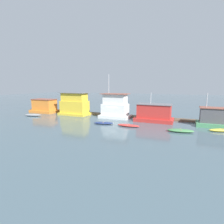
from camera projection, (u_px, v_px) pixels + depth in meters
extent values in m
plane|color=#475B66|center=(114.00, 118.00, 36.21)|extent=(200.00, 200.00, 0.00)
cube|color=brown|center=(118.00, 115.00, 38.56)|extent=(51.00, 1.84, 0.30)
cube|color=orange|center=(45.00, 111.00, 43.66)|extent=(6.54, 3.98, 0.62)
cube|color=orange|center=(44.00, 105.00, 43.41)|extent=(5.50, 2.94, 2.59)
cube|color=brown|center=(44.00, 99.00, 43.20)|extent=(5.80, 3.24, 0.12)
cube|color=gold|center=(75.00, 114.00, 40.19)|extent=(6.90, 3.83, 0.48)
cube|color=gold|center=(75.00, 107.00, 39.95)|extent=(6.14, 3.06, 2.68)
cube|color=gold|center=(74.00, 97.00, 39.60)|extent=(5.64, 2.56, 1.82)
cube|color=slate|center=(74.00, 93.00, 39.45)|extent=(6.44, 3.36, 0.12)
cube|color=white|center=(115.00, 116.00, 36.50)|extent=(6.13, 3.96, 0.62)
cube|color=white|center=(115.00, 109.00, 36.28)|extent=(5.21, 3.04, 2.27)
cube|color=white|center=(115.00, 99.00, 35.94)|extent=(4.61, 2.44, 2.03)
cube|color=brown|center=(115.00, 94.00, 35.78)|extent=(5.51, 3.34, 0.12)
cylinder|color=#B2B2B7|center=(109.00, 84.00, 36.02)|extent=(0.12, 0.12, 3.91)
cube|color=red|center=(154.00, 119.00, 32.98)|extent=(7.01, 3.88, 0.66)
cube|color=red|center=(154.00, 111.00, 32.73)|extent=(6.02, 2.89, 2.52)
cube|color=slate|center=(154.00, 104.00, 32.52)|extent=(6.32, 3.19, 0.12)
cylinder|color=#B2B2B7|center=(151.00, 98.00, 32.62)|extent=(0.12, 0.12, 2.04)
cube|color=#4C9360|center=(214.00, 125.00, 28.71)|extent=(5.46, 3.28, 0.67)
cube|color=#4C4C51|center=(215.00, 115.00, 28.48)|extent=(4.39, 2.21, 2.39)
cube|color=brown|center=(216.00, 108.00, 28.28)|extent=(4.69, 2.51, 0.12)
cylinder|color=#B2B2B7|center=(207.00, 100.00, 28.61)|extent=(0.12, 0.12, 2.33)
ellipsoid|color=gray|center=(33.00, 115.00, 38.32)|extent=(3.98, 2.09, 0.49)
cube|color=#997F60|center=(33.00, 114.00, 38.29)|extent=(0.40, 0.94, 0.08)
ellipsoid|color=navy|center=(104.00, 123.00, 30.68)|extent=(3.63, 2.13, 0.35)
cube|color=#997F60|center=(104.00, 122.00, 30.66)|extent=(0.43, 1.10, 0.08)
ellipsoid|color=red|center=(128.00, 125.00, 28.80)|extent=(3.76, 1.28, 0.38)
cube|color=#997F60|center=(128.00, 125.00, 28.78)|extent=(0.18, 1.02, 0.08)
ellipsoid|color=#47844C|center=(181.00, 131.00, 25.39)|extent=(3.87, 1.86, 0.47)
cube|color=#997F60|center=(181.00, 129.00, 25.36)|extent=(0.32, 1.13, 0.08)
ellipsoid|color=yellow|center=(222.00, 130.00, 25.70)|extent=(3.73, 2.19, 0.41)
cube|color=#997F60|center=(222.00, 129.00, 25.68)|extent=(0.45, 0.91, 0.08)
cylinder|color=brown|center=(55.00, 109.00, 43.90)|extent=(0.28, 0.28, 1.77)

